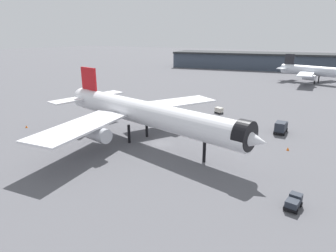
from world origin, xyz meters
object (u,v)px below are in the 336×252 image
at_px(airliner_near_gate, 144,113).
at_px(baggage_tug_wing, 294,202).
at_px(service_truck_front, 281,127).
at_px(baggage_cart_trailing, 219,110).
at_px(airliner_far_taxiway, 322,72).
at_px(traffic_cone_near_nose, 288,149).
at_px(traffic_cone_wingtip, 26,127).

height_order(airliner_near_gate, baggage_tug_wing, airliner_near_gate).
bearing_deg(airliner_near_gate, baggage_tug_wing, -7.22).
relative_size(service_truck_front, baggage_cart_trailing, 1.98).
height_order(airliner_far_taxiway, traffic_cone_near_nose, airliner_far_taxiway).
xyz_separation_m(service_truck_front, traffic_cone_near_nose, (3.16, -11.34, -1.23)).
bearing_deg(traffic_cone_wingtip, airliner_far_taxiway, 60.91).
bearing_deg(service_truck_front, baggage_cart_trailing, 63.66).
bearing_deg(baggage_tug_wing, service_truck_front, 20.64).
bearing_deg(airliner_far_taxiway, airliner_near_gate, -87.68).
relative_size(baggage_tug_wing, traffic_cone_near_nose, 4.81).
xyz_separation_m(airliner_near_gate, baggage_cart_trailing, (6.43, 32.12, -5.73)).
relative_size(airliner_near_gate, traffic_cone_wingtip, 80.54).
bearing_deg(traffic_cone_near_nose, traffic_cone_wingtip, -165.30).
height_order(baggage_tug_wing, traffic_cone_wingtip, baggage_tug_wing).
distance_m(baggage_tug_wing, baggage_cart_trailing, 51.57).
bearing_deg(traffic_cone_wingtip, baggage_tug_wing, -5.24).
xyz_separation_m(service_truck_front, baggage_tug_wing, (6.69, -33.66, -0.62)).
height_order(airliner_far_taxiway, traffic_cone_wingtip, airliner_far_taxiway).
distance_m(traffic_cone_near_nose, traffic_cone_wingtip, 64.22).
height_order(airliner_far_taxiway, service_truck_front, airliner_far_taxiway).
bearing_deg(baggage_cart_trailing, traffic_cone_wingtip, 70.09).
bearing_deg(airliner_far_taxiway, traffic_cone_wingtip, -100.70).
distance_m(baggage_tug_wing, traffic_cone_wingtip, 65.92).
height_order(baggage_cart_trailing, traffic_cone_wingtip, baggage_cart_trailing).
distance_m(service_truck_front, traffic_cone_near_nose, 11.84).
xyz_separation_m(airliner_near_gate, service_truck_front, (26.12, 21.47, -5.12)).
xyz_separation_m(airliner_near_gate, airliner_far_taxiway, (31.56, 109.57, -0.64)).
bearing_deg(traffic_cone_near_nose, baggage_cart_trailing, 136.08).
relative_size(airliner_near_gate, baggage_cart_trailing, 19.82).
relative_size(service_truck_front, traffic_cone_near_nose, 7.85).
bearing_deg(baggage_cart_trailing, service_truck_front, 177.39).
bearing_deg(baggage_tug_wing, traffic_cone_near_nose, 18.38).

